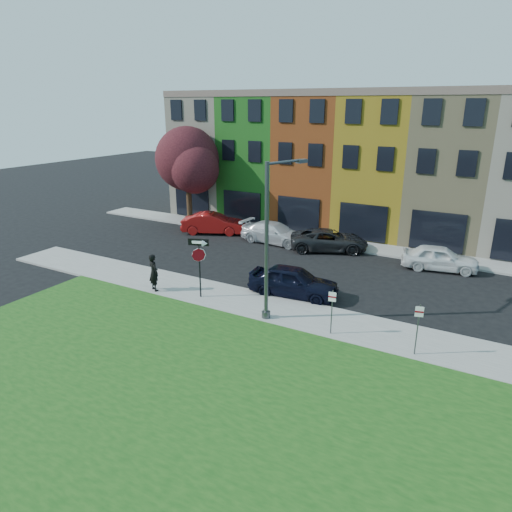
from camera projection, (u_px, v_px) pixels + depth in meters
The scene contains 15 objects.
ground at pixel (248, 338), 19.43m from camera, with size 120.00×120.00×0.00m, color black.
sidewalk_near at pixel (318, 319), 20.96m from camera, with size 40.00×3.00×0.12m, color gray.
sidewalk_far at pixel (316, 240), 33.21m from camera, with size 40.00×2.40×0.12m, color gray.
rowhouse_block at pixel (354, 163), 36.53m from camera, with size 30.00×10.12×10.00m.
stop_sign at pixel (199, 256), 22.61m from camera, with size 1.00×0.39×3.08m.
man at pixel (154, 272), 23.82m from camera, with size 0.85×0.72×1.99m, color black.
sedan_near at pixel (293, 281), 23.51m from camera, with size 4.81×2.32×1.58m, color black.
parked_car_red at pixel (213, 223), 34.90m from camera, with size 5.04×3.48×1.57m, color maroon.
parked_car_silver at pixel (275, 233), 32.53m from camera, with size 5.11×2.23×1.46m, color silver.
parked_car_dark at pixel (329, 240), 30.84m from camera, with size 5.72×4.29×1.44m, color black.
parked_car_white at pixel (440, 258), 27.20m from camera, with size 4.62×2.55×1.49m, color white.
street_lamp at pixel (270, 242), 20.04m from camera, with size 1.08×2.49×7.10m.
parking_sign_a at pixel (332, 307), 19.17m from camera, with size 0.32×0.10×1.99m.
parking_sign_b at pixel (418, 323), 17.52m from camera, with size 0.31×0.13×2.14m.
tree_purple at pixel (189, 161), 36.25m from camera, with size 6.07×5.31×7.74m.
Camera 1 is at (8.78, -14.93, 9.48)m, focal length 32.00 mm.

